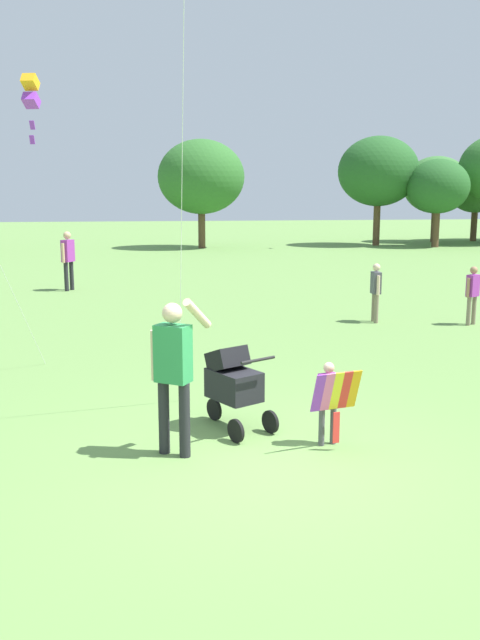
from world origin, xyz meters
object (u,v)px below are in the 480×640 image
person_couple_left (473,291)px  person_sitting_far (68,256)px  person_adult_flyer (173,365)px  person_red_shirt (376,288)px  child_with_butterfly_kite (330,396)px  kite_orange_delta (30,95)px  stroller (233,381)px

person_couple_left → person_sitting_far: bearing=144.4°
person_adult_flyer → person_red_shirt: person_adult_flyer is taller
child_with_butterfly_kite → person_couple_left: size_ratio=0.76×
kite_orange_delta → person_red_shirt: kite_orange_delta is taller
kite_orange_delta → stroller: bearing=-52.5°
person_adult_flyer → person_couple_left: 9.41m
child_with_butterfly_kite → person_red_shirt: bearing=67.2°
child_with_butterfly_kite → person_adult_flyer: 1.81m
kite_orange_delta → person_red_shirt: size_ratio=3.58×
person_sitting_far → stroller: bearing=-75.5°
stroller → kite_orange_delta: kite_orange_delta is taller
person_sitting_far → person_couple_left: size_ratio=1.35×
child_with_butterfly_kite → person_couple_left: person_couple_left is taller
child_with_butterfly_kite → person_sitting_far: size_ratio=0.57×
child_with_butterfly_kite → kite_orange_delta: size_ratio=0.21×
child_with_butterfly_kite → person_couple_left: bearing=52.8°
person_sitting_far → kite_orange_delta: bearing=-86.9°
person_adult_flyer → person_sitting_far: size_ratio=1.03×
person_adult_flyer → person_sitting_far: bearing=100.6°
person_adult_flyer → person_couple_left: size_ratio=1.39×
person_red_shirt → person_adult_flyer: bearing=-123.6°
kite_orange_delta → person_couple_left: bearing=14.5°
kite_orange_delta → person_adult_flyer: bearing=-65.3°
person_adult_flyer → kite_orange_delta: 5.79m
child_with_butterfly_kite → stroller: stroller is taller
person_adult_flyer → stroller: 1.13m
person_adult_flyer → person_sitting_far: person_adult_flyer is taller
person_adult_flyer → person_red_shirt: bearing=56.4°
person_adult_flyer → kite_orange_delta: bearing=114.7°
person_sitting_far → person_red_shirt: bearing=-39.7°
person_adult_flyer → person_sitting_far: (-2.46, 13.14, -0.01)m
person_red_shirt → kite_orange_delta: bearing=-157.1°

